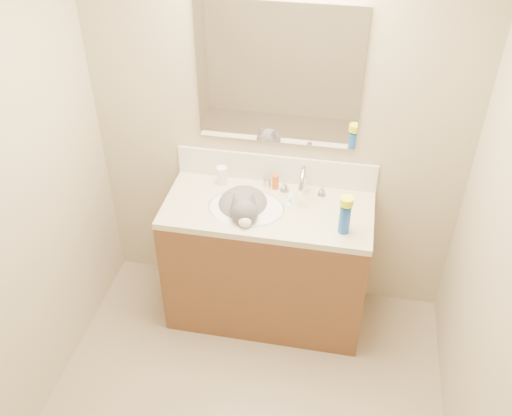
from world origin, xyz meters
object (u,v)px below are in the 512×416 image
at_px(vanity_cabinet, 267,265).
at_px(faucet, 303,184).
at_px(pill_bottle, 222,176).
at_px(silver_jar, 267,181).
at_px(basin, 246,217).
at_px(spray_can, 345,219).
at_px(amber_bottle, 275,182).
at_px(cat, 244,209).

relative_size(vanity_cabinet, faucet, 4.29).
relative_size(pill_bottle, silver_jar, 1.99).
relative_size(basin, spray_can, 2.72).
relative_size(faucet, spray_can, 1.69).
bearing_deg(amber_bottle, pill_bottle, -178.04).
xyz_separation_m(faucet, pill_bottle, (-0.49, 0.04, -0.03)).
height_order(basin, amber_bottle, amber_bottle).
distance_m(pill_bottle, spray_can, 0.81).
distance_m(silver_jar, amber_bottle, 0.06).
xyz_separation_m(basin, spray_can, (0.56, -0.11, 0.15)).
bearing_deg(silver_jar, vanity_cabinet, -78.50).
relative_size(basin, amber_bottle, 4.79).
bearing_deg(spray_can, silver_jar, 143.92).
relative_size(pill_bottle, amber_bottle, 1.23).
height_order(faucet, spray_can, faucet).
bearing_deg(pill_bottle, basin, -47.24).
distance_m(cat, spray_can, 0.60).
distance_m(cat, silver_jar, 0.25).
distance_m(faucet, spray_can, 0.38).
bearing_deg(vanity_cabinet, faucet, 37.29).
height_order(vanity_cabinet, amber_bottle, amber_bottle).
bearing_deg(pill_bottle, amber_bottle, 1.96).
bearing_deg(spray_can, faucet, 132.88).
distance_m(silver_jar, spray_can, 0.60).
bearing_deg(amber_bottle, spray_can, -37.55).
distance_m(pill_bottle, silver_jar, 0.27).
height_order(vanity_cabinet, pill_bottle, pill_bottle).
xyz_separation_m(faucet, spray_can, (0.26, -0.28, -0.00)).
relative_size(cat, pill_bottle, 3.94).
distance_m(vanity_cabinet, pill_bottle, 0.62).
xyz_separation_m(basin, cat, (-0.02, 0.01, 0.05)).
xyz_separation_m(pill_bottle, spray_can, (0.75, -0.32, 0.02)).
bearing_deg(faucet, cat, -154.11).
bearing_deg(basin, pill_bottle, 132.76).
bearing_deg(cat, vanity_cabinet, -7.46).
bearing_deg(cat, silver_jar, 52.28).
height_order(cat, amber_bottle, cat).
relative_size(pill_bottle, spray_can, 0.70).
xyz_separation_m(basin, silver_jar, (0.08, 0.24, 0.10)).
bearing_deg(cat, spray_can, -26.71).
height_order(cat, pill_bottle, cat).
distance_m(vanity_cabinet, cat, 0.45).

